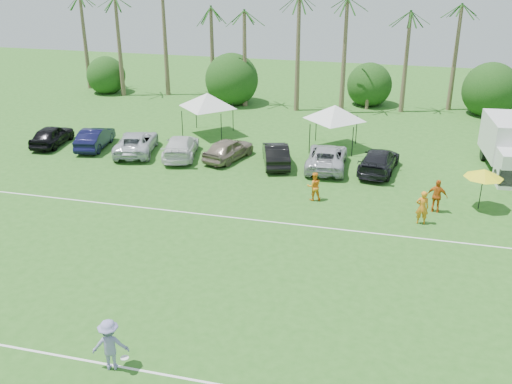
# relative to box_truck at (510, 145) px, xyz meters

# --- Properties ---
(field_lines) EXTENTS (80.00, 12.10, 0.01)m
(field_lines) POSITION_rel_box_truck_xyz_m (-15.57, -16.68, -1.72)
(field_lines) COLOR white
(field_lines) RESTS_ON ground
(palm_tree_0) EXTENTS (2.40, 2.40, 8.90)m
(palm_tree_0) POSITION_rel_box_truck_xyz_m (-37.57, 13.32, 5.75)
(palm_tree_0) COLOR brown
(palm_tree_0) RESTS_ON ground
(palm_tree_1) EXTENTS (2.40, 2.40, 9.90)m
(palm_tree_1) POSITION_rel_box_truck_xyz_m (-32.57, 13.32, 6.63)
(palm_tree_1) COLOR brown
(palm_tree_1) RESTS_ON ground
(palm_tree_4) EXTENTS (2.40, 2.40, 8.90)m
(palm_tree_4) POSITION_rel_box_truck_xyz_m (-19.57, 13.32, 5.75)
(palm_tree_4) COLOR brown
(palm_tree_4) RESTS_ON ground
(palm_tree_5) EXTENTS (2.40, 2.40, 9.90)m
(palm_tree_5) POSITION_rel_box_truck_xyz_m (-15.57, 13.32, 6.63)
(palm_tree_5) COLOR brown
(palm_tree_5) RESTS_ON ground
(palm_tree_8) EXTENTS (2.40, 2.40, 8.90)m
(palm_tree_8) POSITION_rel_box_truck_xyz_m (-2.57, 13.32, 5.75)
(palm_tree_8) COLOR brown
(palm_tree_8) RESTS_ON ground
(bush_tree_0) EXTENTS (4.00, 4.00, 4.00)m
(bush_tree_0) POSITION_rel_box_truck_xyz_m (-34.57, 14.32, 0.07)
(bush_tree_0) COLOR brown
(bush_tree_0) RESTS_ON ground
(bush_tree_1) EXTENTS (4.00, 4.00, 4.00)m
(bush_tree_1) POSITION_rel_box_truck_xyz_m (-21.57, 14.32, 0.07)
(bush_tree_1) COLOR brown
(bush_tree_1) RESTS_ON ground
(bush_tree_2) EXTENTS (4.00, 4.00, 4.00)m
(bush_tree_2) POSITION_rel_box_truck_xyz_m (-9.57, 14.32, 0.07)
(bush_tree_2) COLOR brown
(bush_tree_2) RESTS_ON ground
(bush_tree_3) EXTENTS (4.00, 4.00, 4.00)m
(bush_tree_3) POSITION_rel_box_truck_xyz_m (0.43, 14.32, 0.07)
(bush_tree_3) COLOR brown
(bush_tree_3) RESTS_ON ground
(sideline_player_a) EXTENTS (0.69, 0.49, 1.78)m
(sideline_player_a) POSITION_rel_box_truck_xyz_m (-5.25, -8.97, -0.83)
(sideline_player_a) COLOR orange
(sideline_player_a) RESTS_ON ground
(sideline_player_b) EXTENTS (0.96, 0.86, 1.64)m
(sideline_player_b) POSITION_rel_box_truck_xyz_m (-10.99, -7.37, -0.91)
(sideline_player_b) COLOR orange
(sideline_player_b) RESTS_ON ground
(sideline_player_c) EXTENTS (1.13, 0.64, 1.82)m
(sideline_player_c) POSITION_rel_box_truck_xyz_m (-4.47, -7.33, -0.82)
(sideline_player_c) COLOR #CB5E16
(sideline_player_c) RESTS_ON ground
(box_truck) EXTENTS (2.88, 6.44, 3.23)m
(box_truck) POSITION_rel_box_truck_xyz_m (0.00, 0.00, 0.00)
(box_truck) COLOR silver
(box_truck) RESTS_ON ground
(canopy_tent_left) EXTENTS (4.58, 4.58, 3.71)m
(canopy_tent_left) POSITION_rel_box_truck_xyz_m (-20.56, 2.76, 1.45)
(canopy_tent_left) COLOR black
(canopy_tent_left) RESTS_ON ground
(canopy_tent_right) EXTENTS (4.46, 4.46, 3.61)m
(canopy_tent_right) POSITION_rel_box_truck_xyz_m (-11.08, 1.88, 1.37)
(canopy_tent_right) COLOR black
(canopy_tent_right) RESTS_ON ground
(market_umbrella) EXTENTS (2.04, 2.04, 2.27)m
(market_umbrella) POSITION_rel_box_truck_xyz_m (-2.20, -6.35, 0.31)
(market_umbrella) COLOR black
(market_umbrella) RESTS_ON ground
(frisbee_player) EXTENTS (1.38, 1.04, 1.85)m
(frisbee_player) POSITION_rel_box_truck_xyz_m (-15.32, -22.77, -0.80)
(frisbee_player) COLOR #827EB3
(frisbee_player) RESTS_ON ground
(parked_car_0) EXTENTS (2.10, 4.38, 1.44)m
(parked_car_0) POSITION_rel_box_truck_xyz_m (-30.52, -2.36, -1.00)
(parked_car_0) COLOR black
(parked_car_0) RESTS_ON ground
(parked_car_1) EXTENTS (2.22, 4.57, 1.44)m
(parked_car_1) POSITION_rel_box_truck_xyz_m (-27.27, -2.13, -1.00)
(parked_car_1) COLOR black
(parked_car_1) RESTS_ON ground
(parked_car_2) EXTENTS (3.59, 5.62, 1.44)m
(parked_car_2) POSITION_rel_box_truck_xyz_m (-24.02, -2.35, -1.00)
(parked_car_2) COLOR silver
(parked_car_2) RESTS_ON ground
(parked_car_3) EXTENTS (3.07, 5.30, 1.44)m
(parked_car_3) POSITION_rel_box_truck_xyz_m (-20.76, -2.43, -1.00)
(parked_car_3) COLOR silver
(parked_car_3) RESTS_ON ground
(parked_car_4) EXTENTS (2.88, 4.55, 1.44)m
(parked_car_4) POSITION_rel_box_truck_xyz_m (-17.51, -2.15, -1.00)
(parked_car_4) COLOR gray
(parked_car_4) RESTS_ON ground
(parked_car_5) EXTENTS (2.75, 4.64, 1.44)m
(parked_car_5) POSITION_rel_box_truck_xyz_m (-14.25, -2.35, -1.00)
(parked_car_5) COLOR black
(parked_car_5) RESTS_ON ground
(parked_car_6) EXTENTS (2.68, 5.32, 1.44)m
(parked_car_6) POSITION_rel_box_truck_xyz_m (-11.00, -2.10, -1.00)
(parked_car_6) COLOR #B1B3B9
(parked_car_6) RESTS_ON ground
(parked_car_7) EXTENTS (2.65, 5.20, 1.44)m
(parked_car_7) POSITION_rel_box_truck_xyz_m (-7.75, -1.99, -1.00)
(parked_car_7) COLOR black
(parked_car_7) RESTS_ON ground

